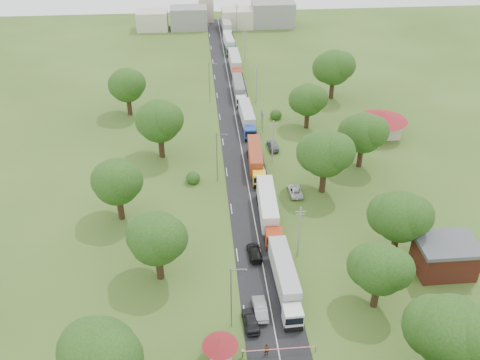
{
  "coord_description": "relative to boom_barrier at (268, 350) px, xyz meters",
  "views": [
    {
      "loc": [
        -8.59,
        -68.09,
        53.42
      ],
      "look_at": [
        -1.74,
        10.36,
        3.0
      ],
      "focal_mm": 40.0,
      "sensor_mm": 36.0,
      "label": 1
    }
  ],
  "objects": [
    {
      "name": "car_lane_front",
      "position": [
        -1.64,
        5.0,
        -0.09
      ],
      "size": [
        2.27,
        4.84,
        1.6
      ],
      "primitive_type": "imported",
      "rotation": [
        0.0,
        0.0,
        3.22
      ],
      "color": "black",
      "rests_on": "ground"
    },
    {
      "name": "truck_7",
      "position": [
        3.34,
        128.46,
        1.34
      ],
      "size": [
        2.86,
        15.17,
        4.2
      ],
      "color": "silver",
      "rests_on": "ground"
    },
    {
      "name": "house_brick",
      "position": [
        27.36,
        13.0,
        1.76
      ],
      "size": [
        8.6,
        6.6,
        5.2
      ],
      "color": "maroon",
      "rests_on": "ground"
    },
    {
      "name": "tree_9",
      "position": [
        -18.66,
        -4.83,
        6.96
      ],
      "size": [
        9.6,
        9.6,
        12.05
      ],
      "color": "#382616",
      "rests_on": "ground"
    },
    {
      "name": "pole_5",
      "position": [
        6.86,
        130.0,
        3.79
      ],
      "size": [
        1.6,
        0.24,
        9.0
      ],
      "color": "gray",
      "rests_on": "ground"
    },
    {
      "name": "car_verge_far",
      "position": [
        7.73,
        51.22,
        -0.07
      ],
      "size": [
        2.25,
        4.94,
        1.64
      ],
      "primitive_type": "imported",
      "rotation": [
        0.0,
        0.0,
        3.21
      ],
      "color": "slate",
      "rests_on": "ground"
    },
    {
      "name": "truck_6",
      "position": [
        3.09,
        112.66,
        1.1
      ],
      "size": [
        2.9,
        13.58,
        3.75
      ],
      "color": "#24613C",
      "rests_on": "ground"
    },
    {
      "name": "tree_10",
      "position": [
        -13.65,
        15.16,
        6.33
      ],
      "size": [
        8.8,
        8.8,
        11.07
      ],
      "color": "#382616",
      "rests_on": "ground"
    },
    {
      "name": "house_cream",
      "position": [
        31.36,
        55.0,
        2.75
      ],
      "size": [
        10.08,
        10.08,
        5.8
      ],
      "color": "beige",
      "rests_on": "ground"
    },
    {
      "name": "truck_0",
      "position": [
        3.75,
        10.9,
        1.29
      ],
      "size": [
        2.9,
        14.88,
        4.12
      ],
      "color": "silver",
      "rests_on": "ground"
    },
    {
      "name": "pole_2",
      "position": [
        6.86,
        46.0,
        3.79
      ],
      "size": [
        1.6,
        0.24,
        9.0
      ],
      "color": "gray",
      "rests_on": "ground"
    },
    {
      "name": "info_sign",
      "position": [
        6.56,
        60.0,
        2.11
      ],
      "size": [
        0.12,
        3.1,
        4.1
      ],
      "color": "slate",
      "rests_on": "ground"
    },
    {
      "name": "tree_1",
      "position": [
        19.34,
        -4.83,
        6.96
      ],
      "size": [
        9.6,
        9.6,
        12.05
      ],
      "color": "#382616",
      "rests_on": "ground"
    },
    {
      "name": "pedestrian_booth",
      "position": [
        -4.83,
        1.99,
        0.05
      ],
      "size": [
        1.1,
        1.16,
        1.89
      ],
      "primitive_type": "imported",
      "rotation": [
        0.0,
        0.0,
        -1.01
      ],
      "color": "gray",
      "rests_on": "ground"
    },
    {
      "name": "church",
      "position": [
        -2.64,
        143.0,
        4.5
      ],
      "size": [
        5.0,
        5.0,
        12.3
      ],
      "color": "beige",
      "rests_on": "ground"
    },
    {
      "name": "tree_3",
      "position": [
        21.35,
        17.16,
        6.33
      ],
      "size": [
        8.8,
        8.8,
        11.07
      ],
      "color": "#382616",
      "rests_on": "ground"
    },
    {
      "name": "guard_booth",
      "position": [
        -5.84,
        -0.0,
        1.27
      ],
      "size": [
        4.4,
        4.4,
        3.45
      ],
      "color": "beige",
      "rests_on": "ground"
    },
    {
      "name": "tree_4",
      "position": [
        14.34,
        35.17,
        6.96
      ],
      "size": [
        9.6,
        9.6,
        12.05
      ],
      "color": "#382616",
      "rests_on": "ground"
    },
    {
      "name": "pole_3",
      "position": [
        6.86,
        74.0,
        3.79
      ],
      "size": [
        1.6,
        0.24,
        9.0
      ],
      "color": "gray",
      "rests_on": "ground"
    },
    {
      "name": "boom_barrier",
      "position": [
        0.0,
        0.0,
        0.0
      ],
      "size": [
        9.22,
        0.35,
        1.18
      ],
      "color": "slate",
      "rests_on": "ground"
    },
    {
      "name": "tree_5",
      "position": [
        23.35,
        43.16,
        6.33
      ],
      "size": [
        8.8,
        8.8,
        11.07
      ],
      "color": "#382616",
      "rests_on": "ground"
    },
    {
      "name": "pole_4",
      "position": [
        6.86,
        102.0,
        3.79
      ],
      "size": [
        1.6,
        0.24,
        9.0
      ],
      "color": "gray",
      "rests_on": "ground"
    },
    {
      "name": "truck_2",
      "position": [
        3.34,
        43.9,
        1.17
      ],
      "size": [
        3.01,
        14.08,
        3.89
      ],
      "color": "yellow",
      "rests_on": "ground"
    },
    {
      "name": "lamp_2",
      "position": [
        -3.99,
        75.0,
        4.66
      ],
      "size": [
        2.03,
        0.22,
        10.0
      ],
      "color": "slate",
      "rests_on": "ground"
    },
    {
      "name": "lamp_1",
      "position": [
        -3.99,
        40.0,
        4.66
      ],
      "size": [
        2.03,
        0.22,
        10.0
      ],
      "color": "slate",
      "rests_on": "ground"
    },
    {
      "name": "tree_7",
      "position": [
        25.34,
        75.17,
        6.96
      ],
      "size": [
        9.6,
        9.6,
        12.05
      ],
      "color": "#382616",
      "rests_on": "ground"
    },
    {
      "name": "truck_3",
      "position": [
        3.49,
        61.68,
        1.2
      ],
      "size": [
        2.74,
        14.23,
        3.94
      ],
      "color": "#1C3CAB",
      "rests_on": "ground"
    },
    {
      "name": "pole_1",
      "position": [
        6.86,
        18.0,
        3.79
      ],
      "size": [
        1.6,
        0.24,
        9.0
      ],
      "color": "gray",
      "rests_on": "ground"
    },
    {
      "name": "road",
      "position": [
        1.36,
        45.0,
        -0.89
      ],
      "size": [
        8.0,
        200.0,
        0.04
      ],
      "primitive_type": "cube",
      "color": "black",
      "rests_on": "ground"
    },
    {
      "name": "truck_4",
      "position": [
        3.04,
        77.85,
        1.12
      ],
      "size": [
        2.43,
        13.68,
        3.79
      ],
      "color": "white",
      "rests_on": "ground"
    },
    {
      "name": "car_lane_mid",
      "position": [
        -0.18,
        7.0,
        -0.08
      ],
      "size": [
        1.78,
        4.93,
        1.62
      ],
      "primitive_type": "imported",
      "rotation": [
        0.0,
        0.0,
        3.16
      ],
      "color": "gray",
      "rests_on": "ground"
    },
    {
      "name": "tree_2",
      "position": [
        15.35,
        7.14,
        5.7
      ],
      "size": [
        8.0,
        8.0,
        10.1
      ],
      "color": "#382616",
      "rests_on": "ground"
    },
    {
      "name": "distant_town",
      "position": [
        2.04,
        135.0,
        2.6
      ],
      "size": [
        52.0,
        8.0,
        8.0
      ],
      "color": "gray",
      "rests_on": "ground"
    },
    {
      "name": "lamp_0",
      "position": [
        -3.99,
        5.0,
        4.66
      ],
      "size": [
        2.03,
        0.22,
        10.0
      ],
      "color": "slate",
      "rests_on": "ground"
    },
    {
      "name": "tree_12",
      "position": [
        -14.66,
        50.17,
        6.96
      ],
      "size": [
        9.6,
        9.6,
        12.05
      ],
      "color": "#382616",
      "rests_on": "ground"
    },
    {
      "name": "tree_13",
      "position": [
        -22.65,
        70.16,
        6.33
      ],
      "size": [
        8.8,
        8.8,
        11.07
      ],
      "color": "#382616",
      "rests_on": "ground"
    },
    {
      "name": "tree_11",
      "position": [
        -20.65,
        30.16,
        6.33
      ],
      "size": [
        8.8,
        8.8,
        11.07
      ],
      "color": "#382616",
      "rests_on": "ground"
    },
    {
      "name": "car_verge_near",
      "position": [
        9.36,
        34.57,
        -0.22
      ],
      "size": [
        2.33,
        4.89,
        1.35
      ],
      "primitive_type": "imported",
      "rotation": [
        0.0,
        0.0,
        3.16
      ],
      "color": "silver",
      "rests_on": "ground"
    },
    {
      "name": "tree_6",
      "position": [
        16.35,
        60.14,
        5.7
      ],
      "size": [
        8.0,
        8.0,
        10.1
      ],
      "color": "#382616",
      "rests_on": "ground"
    },
    {
      "name": "truck_5",
      "position": [
        3.48,
        94.78,
        1.38
      ],
      "size": [
        2.72,
        15.47,
        4.29
      ],
      "color": "#B4311B",
      "rests_on": "ground"
    },
    {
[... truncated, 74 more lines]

